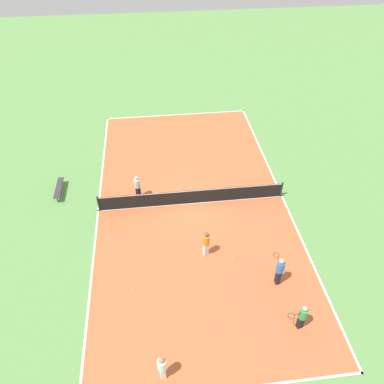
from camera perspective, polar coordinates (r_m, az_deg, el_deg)
ground_plane at (r=22.49m, az=0.00°, el=-1.73°), size 80.00×80.00×0.00m
court_surface at (r=22.49m, az=0.00°, el=-1.71°), size 11.22×21.58×0.02m
tennis_net at (r=22.12m, az=0.00°, el=-0.67°), size 11.02×0.10×1.05m
bench at (r=24.37m, az=-19.63°, el=0.58°), size 0.36×2.00×0.45m
player_far_white at (r=22.49m, az=-8.31°, el=0.97°), size 0.51×0.51×1.63m
player_center_orange at (r=19.05m, az=2.14°, el=-7.66°), size 0.49×0.49×1.66m
player_near_white at (r=15.78m, az=-4.59°, el=-25.00°), size 0.43×0.43×1.49m
player_far_green at (r=17.33m, az=16.48°, el=-17.64°), size 0.98×0.51×1.53m
player_near_blue at (r=18.32m, az=13.23°, el=-11.39°), size 0.40×0.95×1.78m
tennis_ball_near_net at (r=26.57m, az=-3.37°, el=5.99°), size 0.07×0.07×0.07m
tennis_ball_midcourt at (r=18.63m, az=-9.06°, el=-14.45°), size 0.07×0.07×0.07m
tennis_ball_left_sideline at (r=19.69m, az=6.30°, el=-9.87°), size 0.07×0.07×0.07m
tennis_ball_far_baseline at (r=28.07m, az=-11.08°, el=7.34°), size 0.07×0.07×0.07m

